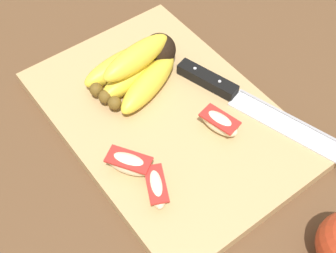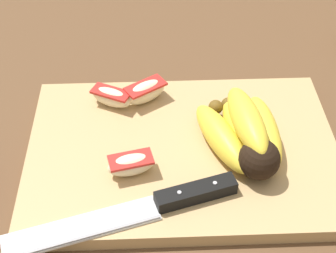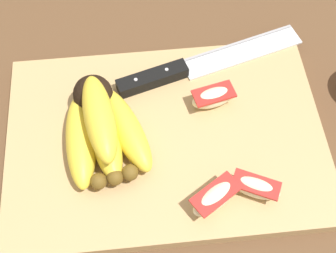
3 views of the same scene
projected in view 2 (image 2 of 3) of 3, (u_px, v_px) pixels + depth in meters
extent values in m
plane|color=brown|center=(191.00, 166.00, 0.67)|extent=(6.00, 6.00, 0.00)
cube|color=tan|center=(183.00, 152.00, 0.68)|extent=(0.41, 0.28, 0.02)
sphere|color=black|center=(259.00, 159.00, 0.61)|extent=(0.05, 0.05, 0.05)
ellipsoid|color=yellow|center=(264.00, 131.00, 0.67)|extent=(0.04, 0.13, 0.04)
sphere|color=brown|center=(242.00, 103.00, 0.71)|extent=(0.02, 0.02, 0.02)
ellipsoid|color=yellow|center=(243.00, 134.00, 0.66)|extent=(0.06, 0.14, 0.04)
sphere|color=brown|center=(228.00, 105.00, 0.70)|extent=(0.02, 0.02, 0.02)
ellipsoid|color=yellow|center=(222.00, 138.00, 0.66)|extent=(0.08, 0.14, 0.04)
sphere|color=brown|center=(216.00, 107.00, 0.70)|extent=(0.02, 0.02, 0.02)
ellipsoid|color=yellow|center=(247.00, 120.00, 0.64)|extent=(0.06, 0.13, 0.04)
cube|color=silver|center=(82.00, 228.00, 0.57)|extent=(0.18, 0.09, 0.00)
cube|color=#99999E|center=(85.00, 237.00, 0.56)|extent=(0.17, 0.05, 0.00)
cube|color=black|center=(197.00, 193.00, 0.60)|extent=(0.10, 0.05, 0.02)
cylinder|color=#B2B2B7|center=(215.00, 183.00, 0.60)|extent=(0.00, 0.01, 0.00)
cylinder|color=#B2B2B7|center=(179.00, 192.00, 0.59)|extent=(0.00, 0.01, 0.00)
ellipsoid|color=beige|center=(131.00, 165.00, 0.63)|extent=(0.06, 0.04, 0.03)
cube|color=red|center=(131.00, 160.00, 0.62)|extent=(0.06, 0.04, 0.00)
ellipsoid|color=beige|center=(111.00, 97.00, 0.72)|extent=(0.06, 0.05, 0.03)
cube|color=red|center=(111.00, 92.00, 0.72)|extent=(0.06, 0.05, 0.00)
ellipsoid|color=beige|center=(146.00, 92.00, 0.73)|extent=(0.07, 0.06, 0.03)
cube|color=red|center=(145.00, 86.00, 0.72)|extent=(0.06, 0.06, 0.00)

